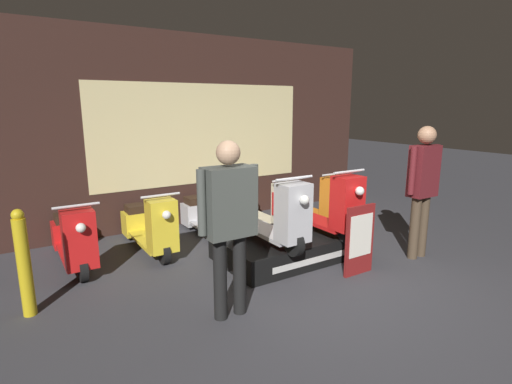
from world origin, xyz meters
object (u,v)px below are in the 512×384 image
scooter_display_left (266,215)px  person_right_browsing (423,182)px  scooter_display_right (318,206)px  price_sign_board (360,240)px  scooter_backrow_4 (311,200)px  scooter_backrow_1 (149,227)px  scooter_backrow_3 (266,208)px  person_left_browsing (229,214)px  scooter_backrow_2 (212,217)px  scooter_backrow_0 (73,239)px  street_bollard (24,264)px

scooter_display_left → person_right_browsing: size_ratio=0.94×
scooter_display_left → person_right_browsing: 2.13m
scooter_display_right → price_sign_board: size_ratio=1.92×
scooter_backrow_4 → price_sign_board: 2.42m
scooter_backrow_1 → scooter_backrow_3: size_ratio=1.00×
scooter_display_right → scooter_backrow_4: size_ratio=1.00×
scooter_display_right → price_sign_board: bearing=-94.1°
scooter_backrow_3 → person_left_browsing: size_ratio=0.96×
scooter_display_right → scooter_backrow_2: scooter_display_right is taller
scooter_backrow_3 → scooter_backrow_4: (0.99, 0.00, 0.00)m
person_left_browsing → scooter_backrow_4: bearing=37.3°
scooter_backrow_2 → price_sign_board: 2.35m
scooter_backrow_1 → person_right_browsing: 3.80m
scooter_backrow_0 → scooter_backrow_3: (2.98, 0.00, 0.00)m
scooter_backrow_0 → scooter_backrow_1: (0.99, 0.00, 0.00)m
person_left_browsing → street_bollard: 2.06m
scooter_display_left → scooter_backrow_1: 1.75m
person_left_browsing → street_bollard: bearing=147.3°
scooter_display_left → scooter_backrow_2: 1.36m
scooter_backrow_3 → person_left_browsing: (-1.88, -2.19, 0.69)m
scooter_display_right → person_left_browsing: (-1.87, -0.87, 0.37)m
scooter_backrow_2 → price_sign_board: scooter_backrow_2 is taller
scooter_backrow_2 → street_bollard: size_ratio=1.54×
scooter_display_left → scooter_backrow_3: size_ratio=1.00×
scooter_display_right → scooter_backrow_1: bearing=146.3°
scooter_backrow_0 → price_sign_board: bearing=-36.7°
scooter_backrow_3 → scooter_backrow_4: 0.99m
scooter_backrow_1 → price_sign_board: scooter_backrow_1 is taller
scooter_display_left → price_sign_board: 1.19m
scooter_backrow_1 → person_left_browsing: size_ratio=0.96×
scooter_backrow_2 → scooter_backrow_1: bearing=180.0°
scooter_backrow_2 → scooter_backrow_4: bearing=0.0°
scooter_backrow_3 → scooter_backrow_4: same height
scooter_display_left → scooter_backrow_2: (-0.12, 1.32, -0.32)m
scooter_backrow_0 → street_bollard: (-0.59, -1.11, 0.19)m
scooter_backrow_2 → person_left_browsing: person_left_browsing is taller
scooter_backrow_4 → scooter_backrow_3: bearing=180.0°
scooter_backrow_1 → person_left_browsing: bearing=-87.3°
scooter_display_right → scooter_backrow_2: 1.67m
scooter_display_right → person_left_browsing: size_ratio=0.96×
scooter_backrow_1 → scooter_display_left: bearing=-49.8°
scooter_backrow_0 → scooter_display_left: bearing=-32.0°
scooter_display_left → scooter_backrow_1: scooter_display_left is taller
scooter_backrow_3 → person_left_browsing: 2.97m
scooter_backrow_2 → price_sign_board: size_ratio=1.92×
scooter_backrow_1 → scooter_backrow_4: 2.98m
scooter_backrow_1 → price_sign_board: bearing=-48.5°
person_right_browsing → scooter_backrow_2: bearing=132.8°
scooter_backrow_2 → price_sign_board: bearing=-67.0°
scooter_display_right → scooter_backrow_3: bearing=89.5°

